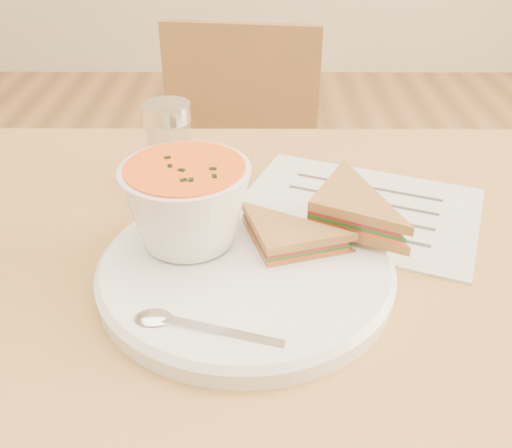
# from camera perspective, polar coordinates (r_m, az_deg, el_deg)

# --- Properties ---
(chair_far) EXTENTS (0.40, 0.40, 0.81)m
(chair_far) POSITION_cam_1_polar(r_m,az_deg,el_deg) (1.31, -2.40, 0.37)
(chair_far) COLOR brown
(chair_far) RESTS_ON floor
(plate) EXTENTS (0.32, 0.32, 0.02)m
(plate) POSITION_cam_1_polar(r_m,az_deg,el_deg) (0.57, -1.02, -4.65)
(plate) COLOR white
(plate) RESTS_ON dining_table
(soup_bowl) EXTENTS (0.15, 0.15, 0.09)m
(soup_bowl) POSITION_cam_1_polar(r_m,az_deg,el_deg) (0.57, -6.87, 1.60)
(soup_bowl) COLOR white
(soup_bowl) RESTS_ON plate
(sandwich_half_a) EXTENTS (0.12, 0.12, 0.03)m
(sandwich_half_a) POSITION_cam_1_polar(r_m,az_deg,el_deg) (0.54, 1.12, -3.74)
(sandwich_half_a) COLOR #A38039
(sandwich_half_a) RESTS_ON plate
(sandwich_half_b) EXTENTS (0.14, 0.14, 0.03)m
(sandwich_half_b) POSITION_cam_1_polar(r_m,az_deg,el_deg) (0.59, 5.13, 0.83)
(sandwich_half_b) COLOR #A38039
(sandwich_half_b) RESTS_ON plate
(spoon) EXTENTS (0.18, 0.08, 0.01)m
(spoon) POSITION_cam_1_polar(r_m,az_deg,el_deg) (0.49, -4.67, -10.54)
(spoon) COLOR silver
(spoon) RESTS_ON plate
(paper_menu) EXTENTS (0.33, 0.29, 0.00)m
(paper_menu) POSITION_cam_1_polar(r_m,az_deg,el_deg) (0.69, 10.13, 1.59)
(paper_menu) COLOR silver
(paper_menu) RESTS_ON dining_table
(condiment_shaker) EXTENTS (0.07, 0.07, 0.11)m
(condiment_shaker) POSITION_cam_1_polar(r_m,az_deg,el_deg) (0.73, -8.66, 7.86)
(condiment_shaker) COLOR silver
(condiment_shaker) RESTS_ON dining_table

